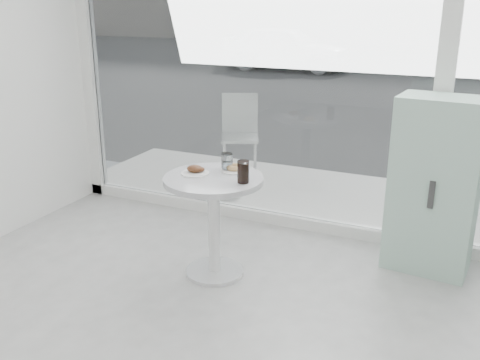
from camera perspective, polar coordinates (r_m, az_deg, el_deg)
The scene contains 12 objects.
storefront at distance 4.46m, azimuth 10.54°, elevation 15.08°, with size 5.00×0.14×3.00m.
main_table at distance 3.89m, azimuth -2.81°, elevation -2.73°, with size 0.72×0.72×0.77m.
patio_deck at distance 5.59m, azimuth 10.83°, elevation -1.99°, with size 5.60×1.60×0.05m, color silver.
street at distance 17.46m, azimuth 20.83°, elevation 11.05°, with size 40.00×24.00×0.00m, color #3E3E3E.
mint_cabinet at distance 4.21m, azimuth 20.03°, elevation -0.57°, with size 0.65×0.46×1.32m.
patio_chair at distance 6.00m, azimuth 0.00°, elevation 5.31°, with size 0.53×0.53×0.93m.
car_white at distance 16.00m, azimuth 4.92°, elevation 13.87°, with size 1.50×3.74×1.27m, color white.
plate_fritter at distance 3.87m, azimuth -4.76°, elevation 1.00°, with size 0.20×0.20×0.07m.
plate_donut at distance 3.92m, azimuth -0.63°, elevation 1.20°, with size 0.20×0.20×0.05m.
water_tumbler_a at distance 3.96m, azimuth -1.45°, elevation 1.91°, with size 0.08×0.08×0.13m.
water_tumbler_b at distance 3.92m, azimuth -1.35°, elevation 1.75°, with size 0.08×0.08×0.13m.
cola_glass at distance 3.66m, azimuth 0.34°, elevation 0.84°, with size 0.08×0.08×0.16m.
Camera 1 is at (1.17, -1.31, 1.97)m, focal length 40.00 mm.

